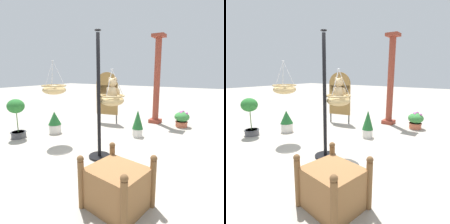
{
  "view_description": "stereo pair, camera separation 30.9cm",
  "coord_description": "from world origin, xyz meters",
  "views": [
    {
      "loc": [
        1.92,
        -3.14,
        1.71
      ],
      "look_at": [
        -0.03,
        0.05,
        0.94
      ],
      "focal_mm": 30.9,
      "sensor_mm": 36.0,
      "label": 1
    },
    {
      "loc": [
        2.18,
        -2.97,
        1.71
      ],
      "look_at": [
        -0.03,
        0.05,
        0.94
      ],
      "focal_mm": 30.9,
      "sensor_mm": 36.0,
      "label": 2
    }
  ],
  "objects": [
    {
      "name": "potted_plant_small_succulent",
      "position": [
        0.71,
        3.1,
        0.26
      ],
      "size": [
        0.46,
        0.46,
        0.52
      ],
      "color": "#BC6042",
      "rests_on": "ground"
    },
    {
      "name": "potted_plant_fern_front",
      "position": [
        -0.09,
        1.48,
        0.37
      ],
      "size": [
        0.3,
        0.3,
        0.74
      ],
      "color": "beige",
      "rests_on": "ground"
    },
    {
      "name": "display_pole_central",
      "position": [
        -0.22,
        -0.12,
        0.77
      ],
      "size": [
        0.44,
        0.44,
        2.47
      ],
      "color": "black",
      "rests_on": "ground"
    },
    {
      "name": "potted_plant_tall_leafy",
      "position": [
        -2.23,
        0.53,
        0.32
      ],
      "size": [
        0.36,
        0.36,
        0.63
      ],
      "color": "beige",
      "rests_on": "ground"
    },
    {
      "name": "greenhouse_pillar_right",
      "position": [
        -0.19,
        3.19,
        1.41
      ],
      "size": [
        0.39,
        0.39,
        2.91
      ],
      "color": "brown",
      "rests_on": "ground"
    },
    {
      "name": "display_sign_board",
      "position": [
        -1.59,
        2.28,
        1.01
      ],
      "size": [
        0.75,
        0.2,
        1.72
      ],
      "color": "olive",
      "rests_on": "ground"
    },
    {
      "name": "potted_plant_trailing_ivy",
      "position": [
        -2.77,
        -0.25,
        0.63
      ],
      "size": [
        0.43,
        0.43,
        1.04
      ],
      "color": "#4C4C51",
      "rests_on": "ground"
    },
    {
      "name": "hanging_basket_with_teddy",
      "position": [
        -0.07,
        0.13,
        1.17
      ],
      "size": [
        0.5,
        0.5,
        0.73
      ],
      "color": "tan"
    },
    {
      "name": "ground_plane",
      "position": [
        0.0,
        0.0,
        0.0
      ],
      "size": [
        40.0,
        40.0,
        0.0
      ],
      "primitive_type": "plane",
      "color": "#A8A093"
    },
    {
      "name": "teddy_bear",
      "position": [
        -0.07,
        0.15,
        1.37
      ],
      "size": [
        0.3,
        0.27,
        0.44
      ],
      "color": "tan"
    },
    {
      "name": "hanging_basket_left_high",
      "position": [
        -1.63,
        0.05,
        1.32
      ],
      "size": [
        0.57,
        0.57,
        0.79
      ],
      "color": "tan"
    },
    {
      "name": "wooden_planter_box",
      "position": [
        0.83,
        -1.23,
        0.29
      ],
      "size": [
        0.85,
        0.79,
        0.71
      ],
      "color": "olive",
      "rests_on": "ground"
    }
  ]
}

